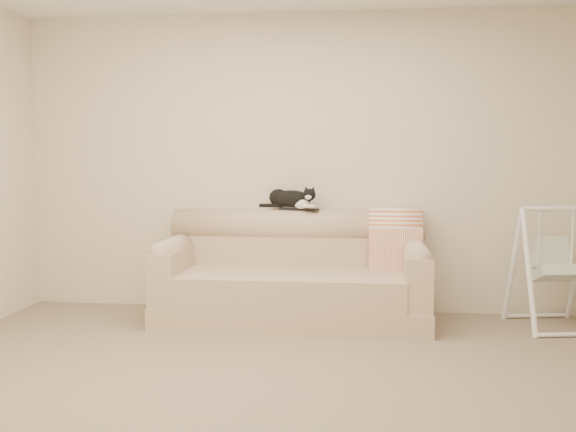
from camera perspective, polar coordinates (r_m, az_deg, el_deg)
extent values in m
plane|color=#766752|center=(3.89, -1.25, -14.96)|extent=(5.00, 5.00, 0.00)
cube|color=#C0B199|center=(5.64, 1.55, 4.72)|extent=(5.00, 0.04, 2.60)
cube|color=#C0B199|center=(1.70, -10.74, 3.97)|extent=(5.00, 0.04, 2.60)
cube|color=tan|center=(5.33, 0.40, -8.43)|extent=(2.20, 0.90, 0.18)
cube|color=tan|center=(5.18, 0.27, -6.45)|extent=(1.80, 0.68, 0.24)
cube|color=tan|center=(5.59, 0.79, -4.24)|extent=(2.20, 0.22, 0.50)
cylinder|color=tan|center=(5.55, 0.79, -0.90)|extent=(2.16, 0.28, 0.28)
cube|color=tan|center=(5.46, -10.01, -4.96)|extent=(0.20, 0.88, 0.42)
cylinder|color=tan|center=(5.43, -10.05, -2.78)|extent=(0.18, 0.84, 0.18)
cube|color=tan|center=(5.25, 11.25, -5.38)|extent=(0.20, 0.88, 0.42)
cylinder|color=tan|center=(5.22, 11.29, -3.11)|extent=(0.18, 0.84, 0.18)
cube|color=black|center=(5.54, 0.19, 0.65)|extent=(0.19, 0.08, 0.02)
cube|color=gray|center=(5.54, 0.19, 0.80)|extent=(0.11, 0.05, 0.01)
cube|color=black|center=(5.49, 1.95, 0.60)|extent=(0.17, 0.13, 0.02)
ellipsoid|color=black|center=(5.54, 0.31, 1.54)|extent=(0.38, 0.24, 0.15)
ellipsoid|color=black|center=(5.59, -0.85, 1.66)|extent=(0.19, 0.18, 0.15)
ellipsoid|color=white|center=(5.49, 1.18, 1.18)|extent=(0.15, 0.12, 0.10)
ellipsoid|color=black|center=(5.45, 1.90, 1.89)|extent=(0.13, 0.14, 0.10)
ellipsoid|color=white|center=(5.41, 1.81, 1.70)|extent=(0.07, 0.06, 0.04)
sphere|color=#BF7272|center=(5.39, 1.74, 1.69)|extent=(0.01, 0.01, 0.01)
cone|color=black|center=(5.47, 1.64, 2.44)|extent=(0.04, 0.05, 0.05)
cone|color=black|center=(5.45, 2.24, 2.43)|extent=(0.06, 0.06, 0.05)
sphere|color=olive|center=(5.42, 1.58, 1.95)|extent=(0.02, 0.02, 0.02)
sphere|color=olive|center=(5.41, 1.97, 1.94)|extent=(0.02, 0.02, 0.02)
ellipsoid|color=white|center=(5.44, 1.64, 0.88)|extent=(0.08, 0.09, 0.03)
ellipsoid|color=white|center=(5.43, 2.13, 0.87)|extent=(0.08, 0.09, 0.03)
cylinder|color=black|center=(5.56, -1.58, 0.95)|extent=(0.20, 0.06, 0.03)
cylinder|color=#CC6135|center=(5.53, 9.47, -1.00)|extent=(0.44, 0.33, 0.33)
cube|color=#CC6135|center=(5.38, 9.52, -3.30)|extent=(0.44, 0.09, 0.42)
cylinder|color=white|center=(5.25, 20.64, -4.68)|extent=(0.10, 0.34, 0.96)
cylinder|color=white|center=(5.52, 19.36, -4.19)|extent=(0.10, 0.34, 0.96)
cylinder|color=white|center=(5.45, 22.77, 0.61)|extent=(0.55, 0.14, 0.04)
cylinder|color=white|center=(5.33, 23.87, -9.61)|extent=(0.54, 0.13, 0.03)
cylinder|color=white|center=(5.85, 21.15, -8.26)|extent=(0.54, 0.13, 0.03)
cube|color=white|center=(5.48, 22.74, -4.69)|extent=(0.36, 0.34, 0.18)
cube|color=white|center=(5.57, 22.21, -2.99)|extent=(0.34, 0.20, 0.25)
cylinder|color=white|center=(5.41, 21.39, -1.78)|extent=(0.02, 0.02, 0.45)
cylinder|color=white|center=(5.53, 23.96, -1.73)|extent=(0.02, 0.02, 0.45)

